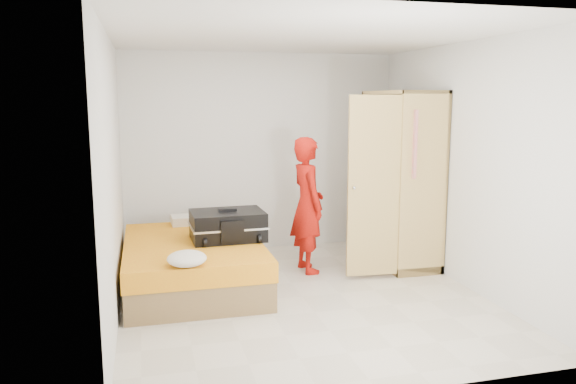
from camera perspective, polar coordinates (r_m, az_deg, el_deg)
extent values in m
plane|color=beige|center=(5.86, 1.44, -10.57)|extent=(4.00, 4.00, 0.00)
plane|color=white|center=(5.54, 1.56, 15.60)|extent=(4.00, 4.00, 0.00)
cube|color=white|center=(7.48, -2.71, 4.03)|extent=(3.60, 0.02, 2.60)
cube|color=white|center=(3.69, 10.02, -1.75)|extent=(3.60, 0.02, 2.60)
cube|color=white|center=(5.35, -17.39, 1.42)|extent=(0.02, 4.00, 2.60)
cube|color=white|center=(6.28, 17.51, 2.56)|extent=(0.02, 4.00, 2.60)
cube|color=olive|center=(6.22, -9.60, -8.05)|extent=(1.40, 2.00, 0.30)
cube|color=yellow|center=(6.15, -9.66, -5.83)|extent=(1.42, 2.02, 0.20)
cube|color=tan|center=(7.07, 13.37, 1.43)|extent=(0.04, 1.20, 2.10)
cube|color=tan|center=(6.44, 13.63, 0.65)|extent=(0.58, 0.04, 2.10)
cube|color=tan|center=(7.47, 9.48, 1.98)|extent=(0.58, 0.04, 2.10)
cube|color=tan|center=(6.89, 11.69, 9.88)|extent=(0.58, 1.20, 0.04)
cube|color=#AF904B|center=(7.16, 11.14, -6.58)|extent=(0.58, 1.20, 0.10)
cube|color=tan|center=(7.11, 8.39, 1.63)|extent=(0.04, 0.59, 2.00)
cube|color=tan|center=(6.23, 8.70, 0.51)|extent=(0.59, 0.08, 2.00)
cylinder|color=#B2B2B7|center=(6.89, 11.64, 8.55)|extent=(0.02, 1.10, 0.02)
imported|color=red|center=(6.52, 1.99, -1.32)|extent=(0.43, 0.61, 1.58)
cube|color=black|center=(6.12, -6.16, -3.37)|extent=(0.79, 0.57, 0.31)
cube|color=black|center=(6.08, -6.19, -1.82)|extent=(0.20, 0.06, 0.03)
ellipsoid|color=white|center=(5.23, -10.25, -6.67)|extent=(0.36, 0.36, 0.14)
cube|color=white|center=(6.94, -9.38, -2.75)|extent=(0.59, 0.32, 0.11)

